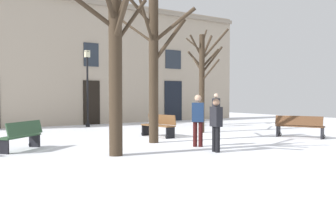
{
  "coord_description": "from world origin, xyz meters",
  "views": [
    {
      "loc": [
        -9.07,
        -11.07,
        1.69
      ],
      "look_at": [
        0.0,
        1.92,
        0.99
      ],
      "focal_mm": 41.33,
      "sensor_mm": 36.0,
      "label": 1
    }
  ],
  "objects_px": {
    "tree_right_of_center": "(204,84)",
    "litter_bin": "(200,117)",
    "streetlamp": "(87,80)",
    "person_near_bench": "(198,118)",
    "tree_center": "(154,64)",
    "bench_facing_shops": "(299,126)",
    "bench_by_litter_bin": "(159,125)",
    "tree_near_facade": "(202,75)",
    "tree_left_of_center": "(115,62)",
    "bench_near_lamp": "(21,136)",
    "person_strolling": "(216,108)",
    "person_crossing_plaza": "(216,123)"
  },
  "relations": [
    {
      "from": "tree_right_of_center",
      "to": "litter_bin",
      "type": "xyz_separation_m",
      "value": [
        3.79,
        4.81,
        -1.82
      ]
    },
    {
      "from": "streetlamp",
      "to": "person_near_bench",
      "type": "distance_m",
      "value": 9.61
    },
    {
      "from": "tree_center",
      "to": "bench_facing_shops",
      "type": "bearing_deg",
      "value": -19.32
    },
    {
      "from": "litter_bin",
      "to": "bench_by_litter_bin",
      "type": "bearing_deg",
      "value": -141.15
    },
    {
      "from": "tree_center",
      "to": "litter_bin",
      "type": "height_order",
      "value": "tree_center"
    },
    {
      "from": "tree_near_facade",
      "to": "streetlamp",
      "type": "relative_size",
      "value": 1.31
    },
    {
      "from": "tree_left_of_center",
      "to": "litter_bin",
      "type": "xyz_separation_m",
      "value": [
        10.15,
        8.58,
        -2.23
      ]
    },
    {
      "from": "tree_right_of_center",
      "to": "bench_near_lamp",
      "type": "height_order",
      "value": "tree_right_of_center"
    },
    {
      "from": "tree_center",
      "to": "streetlamp",
      "type": "xyz_separation_m",
      "value": [
        0.82,
        7.79,
        -0.26
      ]
    },
    {
      "from": "person_near_bench",
      "to": "tree_near_facade",
      "type": "bearing_deg",
      "value": 94.09
    },
    {
      "from": "tree_near_facade",
      "to": "person_strolling",
      "type": "relative_size",
      "value": 3.03
    },
    {
      "from": "tree_center",
      "to": "litter_bin",
      "type": "bearing_deg",
      "value": 41.26
    },
    {
      "from": "person_strolling",
      "to": "person_near_bench",
      "type": "bearing_deg",
      "value": 43.9
    },
    {
      "from": "tree_left_of_center",
      "to": "litter_bin",
      "type": "height_order",
      "value": "tree_left_of_center"
    },
    {
      "from": "person_crossing_plaza",
      "to": "tree_right_of_center",
      "type": "bearing_deg",
      "value": 152.97
    },
    {
      "from": "streetlamp",
      "to": "bench_facing_shops",
      "type": "xyz_separation_m",
      "value": [
        4.74,
        -9.74,
        -2.04
      ]
    },
    {
      "from": "tree_near_facade",
      "to": "person_near_bench",
      "type": "distance_m",
      "value": 9.22
    },
    {
      "from": "litter_bin",
      "to": "person_crossing_plaza",
      "type": "xyz_separation_m",
      "value": [
        -7.37,
        -9.64,
        0.49
      ]
    },
    {
      "from": "tree_right_of_center",
      "to": "bench_facing_shops",
      "type": "height_order",
      "value": "tree_right_of_center"
    },
    {
      "from": "tree_near_facade",
      "to": "bench_by_litter_bin",
      "type": "relative_size",
      "value": 3.2
    },
    {
      "from": "tree_left_of_center",
      "to": "person_strolling",
      "type": "bearing_deg",
      "value": 33.2
    },
    {
      "from": "bench_facing_shops",
      "to": "person_crossing_plaza",
      "type": "relative_size",
      "value": 1.19
    },
    {
      "from": "litter_bin",
      "to": "bench_by_litter_bin",
      "type": "relative_size",
      "value": 0.44
    },
    {
      "from": "streetlamp",
      "to": "tree_center",
      "type": "bearing_deg",
      "value": -95.99
    },
    {
      "from": "bench_near_lamp",
      "to": "tree_left_of_center",
      "type": "bearing_deg",
      "value": 85.49
    },
    {
      "from": "bench_by_litter_bin",
      "to": "litter_bin",
      "type": "bearing_deg",
      "value": 121.6
    },
    {
      "from": "tree_near_facade",
      "to": "person_crossing_plaza",
      "type": "height_order",
      "value": "tree_near_facade"
    },
    {
      "from": "tree_left_of_center",
      "to": "person_near_bench",
      "type": "distance_m",
      "value": 3.52
    },
    {
      "from": "tree_center",
      "to": "person_crossing_plaza",
      "type": "height_order",
      "value": "tree_center"
    },
    {
      "from": "person_strolling",
      "to": "person_near_bench",
      "type": "xyz_separation_m",
      "value": [
        -5.99,
        -5.77,
        -0.06
      ]
    },
    {
      "from": "tree_near_facade",
      "to": "person_crossing_plaza",
      "type": "relative_size",
      "value": 3.42
    },
    {
      "from": "streetlamp",
      "to": "person_strolling",
      "type": "distance_m",
      "value": 7.02
    },
    {
      "from": "streetlamp",
      "to": "bench_near_lamp",
      "type": "bearing_deg",
      "value": -126.25
    },
    {
      "from": "tree_center",
      "to": "litter_bin",
      "type": "distance_m",
      "value": 10.45
    },
    {
      "from": "bench_facing_shops",
      "to": "person_strolling",
      "type": "height_order",
      "value": "person_strolling"
    },
    {
      "from": "bench_facing_shops",
      "to": "bench_near_lamp",
      "type": "xyz_separation_m",
      "value": [
        -9.93,
        2.67,
        -0.01
      ]
    },
    {
      "from": "bench_near_lamp",
      "to": "bench_by_litter_bin",
      "type": "xyz_separation_m",
      "value": [
        5.55,
        0.79,
        0.01
      ]
    },
    {
      "from": "litter_bin",
      "to": "bench_by_litter_bin",
      "type": "height_order",
      "value": "bench_by_litter_bin"
    },
    {
      "from": "tree_left_of_center",
      "to": "bench_by_litter_bin",
      "type": "relative_size",
      "value": 3.27
    },
    {
      "from": "person_crossing_plaza",
      "to": "person_near_bench",
      "type": "height_order",
      "value": "person_near_bench"
    },
    {
      "from": "tree_right_of_center",
      "to": "litter_bin",
      "type": "distance_m",
      "value": 6.39
    },
    {
      "from": "bench_near_lamp",
      "to": "person_strolling",
      "type": "xyz_separation_m",
      "value": [
        10.95,
        3.36,
        0.54
      ]
    },
    {
      "from": "tree_near_facade",
      "to": "bench_near_lamp",
      "type": "distance_m",
      "value": 11.95
    },
    {
      "from": "tree_right_of_center",
      "to": "bench_by_litter_bin",
      "type": "relative_size",
      "value": 2.75
    },
    {
      "from": "person_crossing_plaza",
      "to": "bench_facing_shops",
      "type": "bearing_deg",
      "value": 110.05
    },
    {
      "from": "bench_by_litter_bin",
      "to": "person_crossing_plaza",
      "type": "distance_m",
      "value": 4.54
    },
    {
      "from": "streetlamp",
      "to": "bench_facing_shops",
      "type": "height_order",
      "value": "streetlamp"
    },
    {
      "from": "person_near_bench",
      "to": "person_strolling",
      "type": "bearing_deg",
      "value": 88.64
    },
    {
      "from": "tree_right_of_center",
      "to": "tree_near_facade",
      "type": "bearing_deg",
      "value": 51.3
    },
    {
      "from": "bench_by_litter_bin",
      "to": "tree_right_of_center",
      "type": "bearing_deg",
      "value": 91.14
    }
  ]
}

